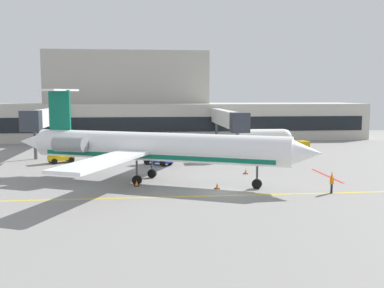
# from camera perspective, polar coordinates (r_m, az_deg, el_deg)

# --- Properties ---
(ground) EXTENTS (120.00, 120.00, 0.11)m
(ground) POSITION_cam_1_polar(r_m,az_deg,el_deg) (38.51, 4.26, -6.31)
(ground) COLOR gray
(terminal_building) EXTENTS (78.63, 14.48, 16.73)m
(terminal_building) POSITION_cam_1_polar(r_m,az_deg,el_deg) (84.45, -5.62, 4.72)
(terminal_building) COLOR #B7B2A8
(terminal_building) RESTS_ON ground
(jet_bridge_west) EXTENTS (2.40, 21.84, 6.11)m
(jet_bridge_west) POSITION_cam_1_polar(r_m,az_deg,el_deg) (66.51, 4.65, 3.31)
(jet_bridge_west) COLOR silver
(jet_bridge_west) RESTS_ON ground
(jet_bridge_east) EXTENTS (2.40, 21.43, 6.47)m
(jet_bridge_east) POSITION_cam_1_polar(r_m,az_deg,el_deg) (67.18, -18.59, 3.32)
(jet_bridge_east) COLOR silver
(jet_bridge_east) RESTS_ON ground
(regional_jet) EXTENTS (29.63, 25.25, 9.06)m
(regional_jet) POSITION_cam_1_polar(r_m,az_deg,el_deg) (42.14, -5.40, -0.39)
(regional_jet) COLOR white
(regional_jet) RESTS_ON ground
(baggage_tug) EXTENTS (3.59, 3.44, 2.04)m
(baggage_tug) POSITION_cam_1_polar(r_m,az_deg,el_deg) (52.77, -4.74, -1.72)
(baggage_tug) COLOR #19389E
(baggage_tug) RESTS_ON ground
(pushback_tractor) EXTENTS (3.37, 2.88, 2.15)m
(pushback_tractor) POSITION_cam_1_polar(r_m,az_deg,el_deg) (56.19, -17.25, -1.45)
(pushback_tractor) COLOR #E5B20C
(pushback_tractor) RESTS_ON ground
(belt_loader) EXTENTS (3.74, 2.79, 1.78)m
(belt_loader) POSITION_cam_1_polar(r_m,az_deg,el_deg) (64.38, 13.98, -0.46)
(belt_loader) COLOR #E5B20C
(belt_loader) RESTS_ON ground
(fuel_tank) EXTENTS (8.60, 2.70, 2.95)m
(fuel_tank) POSITION_cam_1_polar(r_m,az_deg,el_deg) (70.47, 9.66, 0.89)
(fuel_tank) COLOR white
(fuel_tank) RESTS_ON ground
(marshaller) EXTENTS (0.39, 0.80, 1.84)m
(marshaller) POSITION_cam_1_polar(r_m,az_deg,el_deg) (39.38, 17.96, -4.87)
(marshaller) COLOR #191E33
(marshaller) RESTS_ON ground
(safety_cone_alpha) EXTENTS (0.47, 0.47, 0.55)m
(safety_cone_alpha) POSITION_cam_1_polar(r_m,az_deg,el_deg) (39.40, 3.34, -5.56)
(safety_cone_alpha) COLOR orange
(safety_cone_alpha) RESTS_ON ground
(safety_cone_bravo) EXTENTS (0.47, 0.47, 0.55)m
(safety_cone_bravo) POSITION_cam_1_polar(r_m,az_deg,el_deg) (46.90, 7.11, -3.63)
(safety_cone_bravo) COLOR orange
(safety_cone_bravo) RESTS_ON ground
(safety_cone_charlie) EXTENTS (0.47, 0.47, 0.55)m
(safety_cone_charlie) POSITION_cam_1_polar(r_m,az_deg,el_deg) (40.72, -7.33, -5.21)
(safety_cone_charlie) COLOR orange
(safety_cone_charlie) RESTS_ON ground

